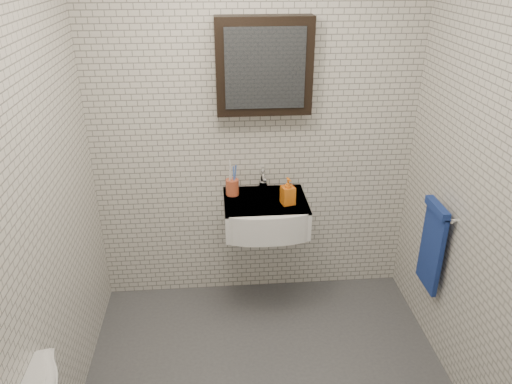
% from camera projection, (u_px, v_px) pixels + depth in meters
% --- Properties ---
extents(ground, '(2.20, 2.00, 0.01)m').
position_uv_depth(ground, '(269.00, 384.00, 2.98)').
color(ground, '#46484D').
rests_on(ground, ground).
extents(room_shell, '(2.22, 2.02, 2.51)m').
position_uv_depth(room_shell, '(273.00, 157.00, 2.35)').
color(room_shell, silver).
rests_on(room_shell, ground).
extents(washbasin, '(0.55, 0.50, 0.20)m').
position_uv_depth(washbasin, '(266.00, 215.00, 3.32)').
color(washbasin, white).
rests_on(washbasin, room_shell).
extents(faucet, '(0.06, 0.20, 0.15)m').
position_uv_depth(faucet, '(263.00, 181.00, 3.43)').
color(faucet, silver).
rests_on(faucet, washbasin).
extents(mirror_cabinet, '(0.60, 0.15, 0.60)m').
position_uv_depth(mirror_cabinet, '(264.00, 66.00, 3.09)').
color(mirror_cabinet, black).
rests_on(mirror_cabinet, room_shell).
extents(towel_rail, '(0.09, 0.30, 0.58)m').
position_uv_depth(towel_rail, '(433.00, 243.00, 3.07)').
color(towel_rail, silver).
rests_on(towel_rail, room_shell).
extents(toothbrush_cup, '(0.11, 0.11, 0.24)m').
position_uv_depth(toothbrush_cup, '(232.00, 186.00, 3.37)').
color(toothbrush_cup, '#BC4E2F').
rests_on(toothbrush_cup, washbasin).
extents(soap_bottle, '(0.10, 0.10, 0.18)m').
position_uv_depth(soap_bottle, '(288.00, 191.00, 3.23)').
color(soap_bottle, orange).
rests_on(soap_bottle, washbasin).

